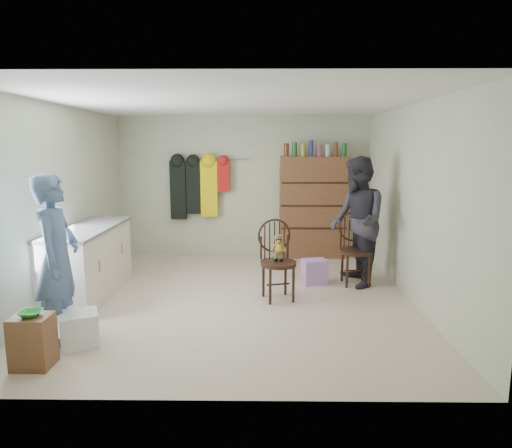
{
  "coord_description": "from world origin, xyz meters",
  "views": [
    {
      "loc": [
        0.33,
        -5.79,
        1.97
      ],
      "look_at": [
        0.25,
        0.2,
        0.95
      ],
      "focal_mm": 32.0,
      "sensor_mm": 36.0,
      "label": 1
    }
  ],
  "objects_px": {
    "chair_front": "(277,255)",
    "dresser": "(313,206)",
    "counter": "(89,262)",
    "chair_far": "(355,245)"
  },
  "relations": [
    {
      "from": "chair_far",
      "to": "dresser",
      "type": "distance_m",
      "value": 1.73
    },
    {
      "from": "chair_far",
      "to": "dresser",
      "type": "xyz_separation_m",
      "value": [
        -0.42,
        1.64,
        0.35
      ]
    },
    {
      "from": "chair_far",
      "to": "counter",
      "type": "bearing_deg",
      "value": -172.31
    },
    {
      "from": "chair_front",
      "to": "dresser",
      "type": "distance_m",
      "value": 2.47
    },
    {
      "from": "counter",
      "to": "dresser",
      "type": "bearing_deg",
      "value": 35.69
    },
    {
      "from": "counter",
      "to": "chair_far",
      "type": "relative_size",
      "value": 1.78
    },
    {
      "from": "counter",
      "to": "dresser",
      "type": "xyz_separation_m",
      "value": [
        3.2,
        2.3,
        0.44
      ]
    },
    {
      "from": "counter",
      "to": "chair_front",
      "type": "xyz_separation_m",
      "value": [
        2.48,
        -0.04,
        0.11
      ]
    },
    {
      "from": "counter",
      "to": "chair_far",
      "type": "distance_m",
      "value": 3.68
    },
    {
      "from": "counter",
      "to": "chair_far",
      "type": "xyz_separation_m",
      "value": [
        3.62,
        0.65,
        0.09
      ]
    }
  ]
}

